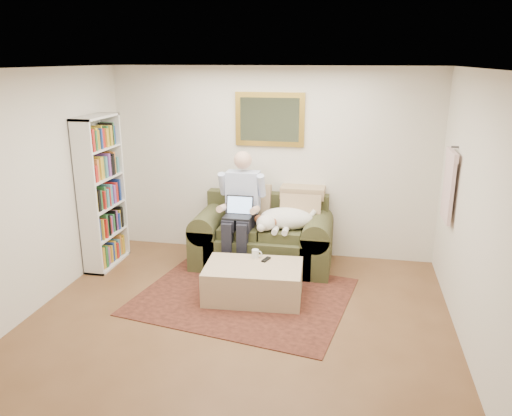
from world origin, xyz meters
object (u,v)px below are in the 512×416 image
(sleeping_dog, at_px, (287,218))
(bookshelf, at_px, (102,193))
(coffee_mug, at_px, (255,254))
(sofa, at_px, (263,242))
(seated_man, at_px, (240,212))
(ottoman, at_px, (253,282))
(laptop, at_px, (239,211))

(sleeping_dog, height_order, bookshelf, bookshelf)
(bookshelf, bearing_deg, coffee_mug, -9.53)
(sofa, xyz_separation_m, bookshelf, (-2.08, -0.40, 0.68))
(seated_man, relative_size, ottoman, 1.39)
(laptop, relative_size, sleeping_dog, 0.47)
(sleeping_dog, xyz_separation_m, ottoman, (-0.25, -0.92, -0.50))
(seated_man, bearing_deg, ottoman, -67.38)
(ottoman, xyz_separation_m, bookshelf, (-2.16, 0.61, 0.80))
(sofa, relative_size, bookshelf, 0.91)
(laptop, height_order, bookshelf, bookshelf)
(coffee_mug, distance_m, bookshelf, 2.23)
(sleeping_dog, relative_size, coffee_mug, 7.53)
(sofa, distance_m, laptop, 0.61)
(seated_man, height_order, bookshelf, bookshelf)
(laptop, bearing_deg, bookshelf, -174.74)
(coffee_mug, relative_size, bookshelf, 0.05)
(sleeping_dog, bearing_deg, coffee_mug, -112.55)
(sofa, distance_m, sleeping_dog, 0.51)
(sleeping_dog, bearing_deg, laptop, -166.36)
(sleeping_dog, xyz_separation_m, coffee_mug, (-0.28, -0.67, -0.25))
(ottoman, relative_size, coffee_mug, 11.09)
(ottoman, bearing_deg, sofa, 94.37)
(seated_man, xyz_separation_m, ottoman, (0.35, -0.84, -0.57))
(sofa, distance_m, seated_man, 0.56)
(sofa, height_order, ottoman, sofa)
(laptop, relative_size, coffee_mug, 3.55)
(sleeping_dog, bearing_deg, ottoman, -105.27)
(sofa, height_order, seated_man, seated_man)
(sofa, xyz_separation_m, sleeping_dog, (0.33, -0.09, 0.38))
(ottoman, height_order, bookshelf, bookshelf)
(seated_man, relative_size, bookshelf, 0.77)
(sofa, bearing_deg, sleeping_dog, -15.74)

